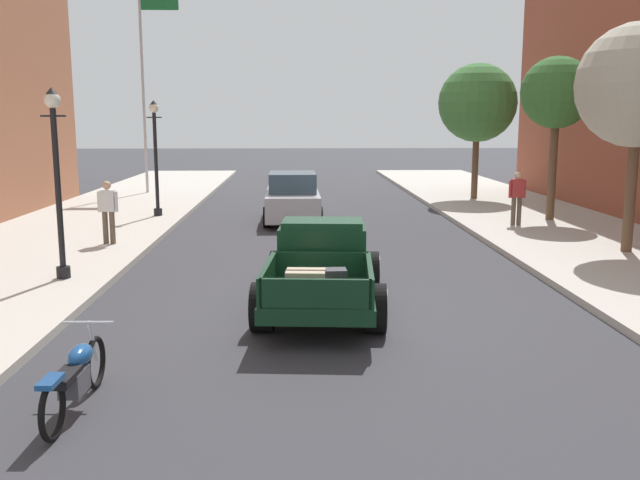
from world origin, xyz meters
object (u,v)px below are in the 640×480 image
(motorcycle_parked, at_px, (75,375))
(street_lamp_far, at_px, (155,149))
(car_background_silver, at_px, (293,199))
(street_tree_third, at_px, (478,103))
(pedestrian_sidewalk_right, at_px, (517,195))
(flagpole, at_px, (147,63))
(pedestrian_sidewalk_left, at_px, (108,208))
(street_tree_second, at_px, (557,94))
(hotrod_truck_dark_green, at_px, (322,265))
(street_tree_nearest, at_px, (639,86))
(street_lamp_near, at_px, (57,169))

(motorcycle_parked, height_order, street_lamp_far, street_lamp_far)
(car_background_silver, distance_m, street_tree_third, 9.79)
(pedestrian_sidewalk_right, distance_m, flagpole, 17.30)
(street_lamp_far, bearing_deg, pedestrian_sidewalk_left, -92.20)
(pedestrian_sidewalk_right, xyz_separation_m, street_tree_second, (1.49, 1.15, 3.08))
(street_lamp_far, height_order, flagpole, flagpole)
(hotrod_truck_dark_green, distance_m, pedestrian_sidewalk_left, 7.85)
(street_tree_nearest, bearing_deg, hotrod_truck_dark_green, -151.36)
(car_background_silver, relative_size, street_lamp_far, 1.12)
(motorcycle_parked, distance_m, pedestrian_sidewalk_left, 10.54)
(hotrod_truck_dark_green, height_order, street_tree_third, street_tree_third)
(car_background_silver, height_order, street_tree_nearest, street_tree_nearest)
(street_tree_nearest, distance_m, street_tree_third, 11.72)
(pedestrian_sidewalk_left, relative_size, street_tree_second, 0.32)
(street_lamp_near, relative_size, street_tree_third, 0.70)
(hotrod_truck_dark_green, relative_size, street_lamp_near, 1.31)
(car_background_silver, distance_m, pedestrian_sidewalk_right, 7.20)
(street_lamp_near, height_order, street_tree_third, street_tree_third)
(hotrod_truck_dark_green, xyz_separation_m, pedestrian_sidewalk_right, (6.33, 8.58, 0.33))
(pedestrian_sidewalk_right, distance_m, street_lamp_near, 13.52)
(hotrod_truck_dark_green, bearing_deg, street_tree_second, 51.18)
(street_lamp_near, height_order, street_tree_second, street_tree_second)
(street_tree_third, bearing_deg, flagpole, 168.54)
(pedestrian_sidewalk_right, height_order, street_tree_nearest, street_tree_nearest)
(motorcycle_parked, height_order, pedestrian_sidewalk_left, pedestrian_sidewalk_left)
(hotrod_truck_dark_green, height_order, flagpole, flagpole)
(car_background_silver, height_order, street_tree_third, street_tree_third)
(pedestrian_sidewalk_left, bearing_deg, street_tree_second, 16.92)
(hotrod_truck_dark_green, distance_m, street_lamp_near, 5.79)
(flagpole, bearing_deg, pedestrian_sidewalk_left, -83.33)
(street_lamp_far, bearing_deg, hotrod_truck_dark_green, -65.07)
(pedestrian_sidewalk_right, relative_size, street_lamp_far, 0.43)
(street_lamp_near, height_order, flagpole, flagpole)
(hotrod_truck_dark_green, height_order, pedestrian_sidewalk_left, pedestrian_sidewalk_left)
(street_lamp_near, bearing_deg, motorcycle_parked, -70.61)
(motorcycle_parked, distance_m, flagpole, 24.15)
(street_lamp_near, distance_m, street_tree_nearest, 13.32)
(hotrod_truck_dark_green, relative_size, car_background_silver, 1.16)
(street_lamp_far, bearing_deg, pedestrian_sidewalk_right, -12.42)
(pedestrian_sidewalk_left, xyz_separation_m, street_lamp_far, (0.21, 5.40, 1.30))
(street_lamp_far, xyz_separation_m, street_tree_nearest, (12.87, -6.90, 1.77))
(pedestrian_sidewalk_right, height_order, street_tree_second, street_tree_second)
(car_background_silver, xyz_separation_m, street_tree_second, (8.41, -0.81, 3.40))
(motorcycle_parked, xyz_separation_m, street_lamp_near, (-2.22, 6.31, 1.94))
(motorcycle_parked, distance_m, street_tree_second, 18.32)
(street_tree_nearest, bearing_deg, pedestrian_sidewalk_left, 173.44)
(motorcycle_parked, xyz_separation_m, street_tree_second, (10.87, 14.27, 3.73))
(street_tree_third, bearing_deg, street_lamp_near, -130.78)
(flagpole, distance_m, street_tree_second, 17.31)
(pedestrian_sidewalk_left, height_order, street_lamp_far, street_lamp_far)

